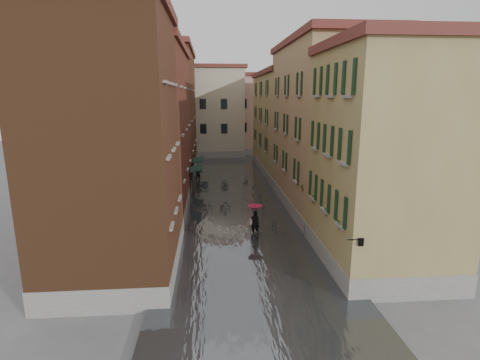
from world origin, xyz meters
name	(u,v)px	position (x,y,z in m)	size (l,w,h in m)	color
ground	(247,253)	(0.00, 0.00, 0.00)	(120.00, 120.00, 0.00)	slate
floodwater	(233,195)	(0.00, 13.00, 0.10)	(10.00, 60.00, 0.20)	#474A4F
building_left_near	(111,152)	(-7.00, -2.00, 6.50)	(6.00, 8.00, 13.00)	brown
building_left_mid	(147,134)	(-7.00, 9.00, 6.25)	(6.00, 14.00, 12.50)	brown
building_left_far	(167,115)	(-7.00, 24.00, 7.00)	(6.00, 16.00, 14.00)	brown
building_right_near	(383,163)	(7.00, -2.00, 5.75)	(6.00, 8.00, 11.50)	olive
building_right_mid	(322,130)	(7.00, 9.00, 6.50)	(6.00, 14.00, 13.00)	#95865A
building_right_far	(285,125)	(7.00, 24.00, 5.75)	(6.00, 16.00, 11.50)	olive
building_end_cream	(204,113)	(-3.00, 38.00, 6.50)	(12.00, 9.00, 13.00)	#B3A98E
building_end_pink	(260,115)	(6.00, 40.00, 6.00)	(10.00, 9.00, 12.00)	tan
awning_near	(196,170)	(-3.49, 13.56, 2.47)	(1.09, 2.96, 2.80)	#153127
awning_far	(197,160)	(-3.48, 18.50, 2.47)	(1.09, 3.32, 2.80)	#153127
wall_lantern	(360,241)	(4.33, -6.00, 3.01)	(0.71, 0.22, 0.35)	black
window_planters	(321,199)	(4.12, -0.84, 3.51)	(0.59, 8.00, 0.84)	maroon
pedestrian_main	(255,217)	(0.80, 2.87, 1.26)	(0.99, 0.99, 2.06)	black
pedestrian_far	(199,173)	(-3.37, 19.34, 0.93)	(0.91, 0.71, 1.87)	black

